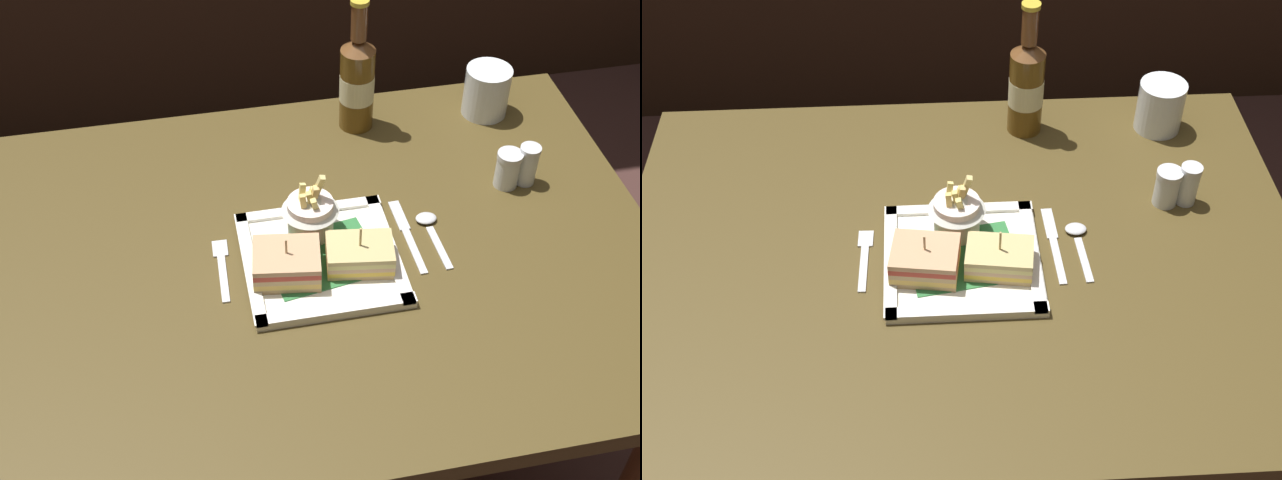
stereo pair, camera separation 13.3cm
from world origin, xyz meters
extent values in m
cube|color=#4B3B1A|center=(0.00, 0.00, 0.73)|extent=(1.10, 0.82, 0.03)
cylinder|color=#563321|center=(-0.47, 0.33, 0.36)|extent=(0.07, 0.07, 0.71)
cylinder|color=#4D3A1D|center=(0.47, 0.33, 0.36)|extent=(0.07, 0.07, 0.71)
cube|color=white|center=(0.00, -0.02, 0.75)|extent=(0.24, 0.24, 0.01)
cube|color=#2D7338|center=(0.00, -0.02, 0.76)|extent=(0.19, 0.16, 0.00)
cube|color=white|center=(0.00, -0.13, 0.76)|extent=(0.24, 0.02, 0.01)
cube|color=white|center=(0.00, 0.09, 0.76)|extent=(0.24, 0.02, 0.01)
cube|color=white|center=(-0.11, -0.02, 0.76)|extent=(0.02, 0.24, 0.01)
cube|color=white|center=(0.11, -0.02, 0.76)|extent=(0.02, 0.24, 0.01)
cube|color=tan|center=(-0.06, -0.04, 0.76)|extent=(0.11, 0.10, 0.01)
cube|color=#E2B654|center=(-0.06, -0.04, 0.77)|extent=(0.11, 0.10, 0.01)
cube|color=tan|center=(-0.06, -0.04, 0.78)|extent=(0.11, 0.10, 0.01)
cube|color=#C64738|center=(-0.06, -0.04, 0.79)|extent=(0.11, 0.10, 0.01)
cube|color=tan|center=(-0.06, -0.04, 0.80)|extent=(0.11, 0.10, 0.01)
cylinder|color=tan|center=(-0.06, -0.04, 0.79)|extent=(0.00, 0.00, 0.07)
cube|color=tan|center=(0.05, -0.04, 0.76)|extent=(0.11, 0.09, 0.01)
cube|color=yellow|center=(0.05, -0.04, 0.77)|extent=(0.11, 0.09, 0.01)
cube|color=tan|center=(0.05, -0.04, 0.78)|extent=(0.11, 0.09, 0.01)
cube|color=#E0D481|center=(0.05, -0.04, 0.79)|extent=(0.11, 0.09, 0.01)
cube|color=tan|center=(0.05, -0.04, 0.79)|extent=(0.11, 0.09, 0.01)
cylinder|color=tan|center=(0.05, -0.04, 0.79)|extent=(0.00, 0.00, 0.08)
cylinder|color=silver|center=(-0.01, 0.04, 0.79)|extent=(0.07, 0.07, 0.06)
cone|color=silver|center=(-0.01, 0.04, 0.82)|extent=(0.09, 0.09, 0.03)
cube|color=#EAC558|center=(0.00, 0.05, 0.82)|extent=(0.02, 0.01, 0.06)
cube|color=#DABD64|center=(-0.01, 0.04, 0.82)|extent=(0.02, 0.01, 0.06)
cube|color=#F2DD78|center=(-0.02, 0.05, 0.82)|extent=(0.02, 0.02, 0.06)
cube|color=#EBC273|center=(0.00, 0.05, 0.82)|extent=(0.01, 0.02, 0.06)
cube|color=#EAD380|center=(0.01, 0.05, 0.83)|extent=(0.03, 0.03, 0.08)
cube|color=#F2DA7E|center=(-0.01, 0.05, 0.82)|extent=(0.02, 0.01, 0.05)
cube|color=#E3D171|center=(0.00, 0.03, 0.82)|extent=(0.02, 0.02, 0.05)
cube|color=#F1CA69|center=(-0.02, 0.03, 0.82)|extent=(0.01, 0.01, 0.05)
cylinder|color=brown|center=(0.13, 0.32, 0.83)|extent=(0.06, 0.06, 0.16)
cone|color=brown|center=(0.13, 0.32, 0.92)|extent=(0.06, 0.06, 0.02)
cylinder|color=brown|center=(0.13, 0.32, 0.96)|extent=(0.03, 0.03, 0.07)
cylinder|color=gold|center=(0.13, 0.32, 1.00)|extent=(0.03, 0.03, 0.01)
cylinder|color=beige|center=(0.13, 0.32, 0.83)|extent=(0.06, 0.06, 0.05)
cylinder|color=silver|center=(0.38, 0.31, 0.79)|extent=(0.09, 0.09, 0.09)
cylinder|color=silver|center=(0.38, 0.31, 0.78)|extent=(0.08, 0.08, 0.07)
cube|color=silver|center=(-0.16, -0.03, 0.75)|extent=(0.02, 0.10, 0.00)
cube|color=silver|center=(-0.15, 0.04, 0.75)|extent=(0.03, 0.04, 0.00)
cube|color=silver|center=(0.15, -0.03, 0.75)|extent=(0.02, 0.10, 0.00)
cube|color=silver|center=(0.15, 0.06, 0.75)|extent=(0.02, 0.07, 0.00)
cube|color=silver|center=(0.19, -0.03, 0.75)|extent=(0.02, 0.10, 0.00)
ellipsoid|color=silver|center=(0.19, 0.04, 0.75)|extent=(0.04, 0.03, 0.01)
cylinder|color=silver|center=(0.35, 0.10, 0.78)|extent=(0.04, 0.04, 0.06)
cylinder|color=white|center=(0.35, 0.10, 0.76)|extent=(0.04, 0.04, 0.03)
cylinder|color=silver|center=(0.35, 0.10, 0.81)|extent=(0.04, 0.04, 0.01)
cylinder|color=silver|center=(0.38, 0.10, 0.78)|extent=(0.03, 0.03, 0.07)
cylinder|color=#302D2D|center=(0.38, 0.10, 0.77)|extent=(0.03, 0.03, 0.04)
cylinder|color=silver|center=(0.38, 0.10, 0.82)|extent=(0.04, 0.04, 0.01)
camera|label=1|loc=(-0.19, -0.94, 1.72)|focal=48.34mm
camera|label=2|loc=(-0.05, -0.96, 1.72)|focal=48.34mm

